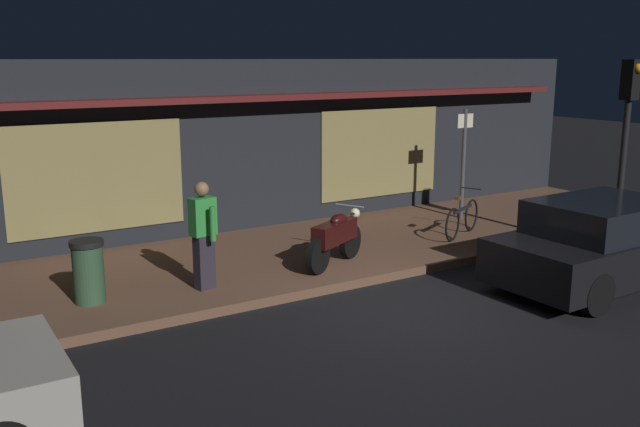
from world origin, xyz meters
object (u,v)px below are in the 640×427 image
at_px(person_photographer, 203,233).
at_px(sign_post, 463,157).
at_px(trash_bin, 88,271).
at_px(traffic_light_pole, 627,124).
at_px(parked_car_far, 605,243).
at_px(bicycle_parked, 462,218).
at_px(motorcycle, 336,237).

relative_size(person_photographer, sign_post, 0.70).
bearing_deg(trash_bin, traffic_light_pole, -14.48).
bearing_deg(sign_post, trash_bin, -171.64).
distance_m(trash_bin, parked_car_far, 8.05).
bearing_deg(person_photographer, traffic_light_pole, -15.40).
bearing_deg(parked_car_far, trash_bin, 157.07).
bearing_deg(bicycle_parked, person_photographer, -176.65).
bearing_deg(parked_car_far, bicycle_parked, 92.48).
bearing_deg(motorcycle, traffic_light_pole, -22.23).
distance_m(sign_post, parked_car_far, 4.55).
xyz_separation_m(traffic_light_pole, parked_car_far, (-1.48, -0.84, -1.77)).
bearing_deg(motorcycle, bicycle_parked, 6.04).
bearing_deg(trash_bin, parked_car_far, -22.93).
height_order(trash_bin, traffic_light_pole, traffic_light_pole).
xyz_separation_m(bicycle_parked, trash_bin, (-7.27, -0.02, 0.11)).
bearing_deg(parked_car_far, motorcycle, 140.03).
xyz_separation_m(sign_post, trash_bin, (-8.38, -1.23, -0.89)).
distance_m(traffic_light_pole, parked_car_far, 2.46).
bearing_deg(sign_post, person_photographer, -167.13).
distance_m(motorcycle, trash_bin, 4.06).
bearing_deg(bicycle_parked, trash_bin, -179.81).
distance_m(person_photographer, parked_car_far, 6.42).
xyz_separation_m(person_photographer, traffic_light_pole, (7.23, -1.99, 1.45)).
bearing_deg(trash_bin, sign_post, 8.36).
bearing_deg(motorcycle, parked_car_far, -39.97).
relative_size(motorcycle, bicycle_parked, 1.03).
xyz_separation_m(bicycle_parked, parked_car_far, (0.14, -3.16, 0.20)).
bearing_deg(parked_car_far, person_photographer, 153.80).
height_order(bicycle_parked, sign_post, sign_post).
xyz_separation_m(sign_post, parked_car_far, (-0.97, -4.37, -0.81)).
bearing_deg(bicycle_parked, sign_post, 47.42).
distance_m(bicycle_parked, sign_post, 1.92).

